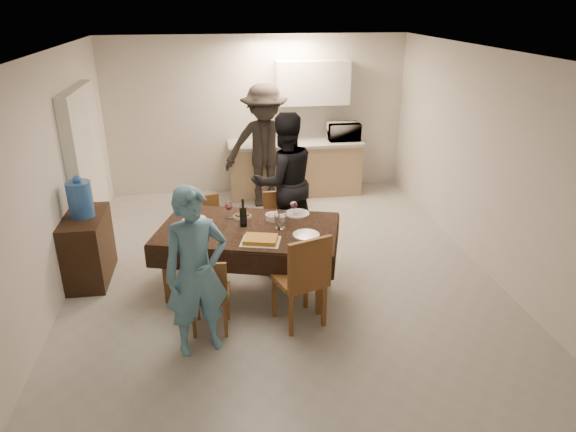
% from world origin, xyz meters
% --- Properties ---
extents(floor, '(5.00, 6.00, 0.02)m').
position_xyz_m(floor, '(0.00, 0.00, 0.00)').
color(floor, '#9D9E99').
rests_on(floor, ground).
extents(ceiling, '(5.00, 6.00, 0.02)m').
position_xyz_m(ceiling, '(0.00, 0.00, 2.60)').
color(ceiling, white).
rests_on(ceiling, wall_back).
extents(wall_back, '(5.00, 0.02, 2.60)m').
position_xyz_m(wall_back, '(0.00, 3.00, 1.30)').
color(wall_back, silver).
rests_on(wall_back, floor).
extents(wall_front, '(5.00, 0.02, 2.60)m').
position_xyz_m(wall_front, '(0.00, -3.00, 1.30)').
color(wall_front, silver).
rests_on(wall_front, floor).
extents(wall_left, '(0.02, 6.00, 2.60)m').
position_xyz_m(wall_left, '(-2.50, 0.00, 1.30)').
color(wall_left, silver).
rests_on(wall_left, floor).
extents(wall_right, '(0.02, 6.00, 2.60)m').
position_xyz_m(wall_right, '(2.50, 0.00, 1.30)').
color(wall_right, silver).
rests_on(wall_right, floor).
extents(stub_partition, '(0.15, 1.40, 2.10)m').
position_xyz_m(stub_partition, '(-2.42, 1.20, 1.05)').
color(stub_partition, silver).
rests_on(stub_partition, floor).
extents(kitchen_base_cabinet, '(2.20, 0.60, 0.86)m').
position_xyz_m(kitchen_base_cabinet, '(0.60, 2.68, 0.43)').
color(kitchen_base_cabinet, tan).
rests_on(kitchen_base_cabinet, floor).
extents(kitchen_worktop, '(2.24, 0.64, 0.05)m').
position_xyz_m(kitchen_worktop, '(0.60, 2.68, 0.89)').
color(kitchen_worktop, '#A5A5A0').
rests_on(kitchen_worktop, kitchen_base_cabinet).
extents(upper_cabinet, '(1.20, 0.34, 0.70)m').
position_xyz_m(upper_cabinet, '(0.90, 2.82, 1.85)').
color(upper_cabinet, silver).
rests_on(upper_cabinet, wall_back).
extents(dining_table, '(2.20, 1.64, 0.77)m').
position_xyz_m(dining_table, '(-0.42, -0.36, 0.73)').
color(dining_table, black).
rests_on(dining_table, floor).
extents(chair_near_left, '(0.42, 0.42, 0.46)m').
position_xyz_m(chair_near_left, '(-0.87, -1.19, 0.52)').
color(chair_near_left, brown).
rests_on(chair_near_left, floor).
extents(chair_near_right, '(0.59, 0.61, 0.56)m').
position_xyz_m(chair_near_right, '(0.03, -1.21, 0.63)').
color(chair_near_right, brown).
rests_on(chair_near_right, floor).
extents(chair_far_left, '(0.46, 0.47, 0.45)m').
position_xyz_m(chair_far_left, '(-0.87, 0.31, 0.51)').
color(chair_far_left, brown).
rests_on(chair_far_left, floor).
extents(chair_far_right, '(0.39, 0.39, 0.45)m').
position_xyz_m(chair_far_right, '(0.03, 0.31, 0.51)').
color(chair_far_right, brown).
rests_on(chair_far_right, floor).
extents(console, '(0.44, 0.88, 0.81)m').
position_xyz_m(console, '(-2.28, 0.13, 0.41)').
color(console, black).
rests_on(console, floor).
extents(water_jug, '(0.27, 0.27, 0.41)m').
position_xyz_m(water_jug, '(-2.28, 0.13, 1.02)').
color(water_jug, '#346ABC').
rests_on(water_jug, console).
extents(wine_bottle, '(0.08, 0.08, 0.33)m').
position_xyz_m(wine_bottle, '(-0.47, -0.31, 0.93)').
color(wine_bottle, black).
rests_on(wine_bottle, dining_table).
extents(water_pitcher, '(0.13, 0.13, 0.19)m').
position_xyz_m(water_pitcher, '(-0.07, -0.41, 0.86)').
color(water_pitcher, white).
rests_on(water_pitcher, dining_table).
extents(savoury_tart, '(0.47, 0.39, 0.05)m').
position_xyz_m(savoury_tart, '(-0.32, -0.74, 0.79)').
color(savoury_tart, gold).
rests_on(savoury_tart, dining_table).
extents(salad_bowl, '(0.18, 0.18, 0.07)m').
position_xyz_m(salad_bowl, '(-0.12, -0.18, 0.80)').
color(salad_bowl, silver).
rests_on(salad_bowl, dining_table).
extents(mushroom_dish, '(0.19, 0.19, 0.03)m').
position_xyz_m(mushroom_dish, '(-0.47, -0.08, 0.78)').
color(mushroom_dish, silver).
rests_on(mushroom_dish, dining_table).
extents(wine_glass_a, '(0.09, 0.09, 0.19)m').
position_xyz_m(wine_glass_a, '(-0.97, -0.61, 0.86)').
color(wine_glass_a, white).
rests_on(wine_glass_a, dining_table).
extents(wine_glass_b, '(0.09, 0.09, 0.19)m').
position_xyz_m(wine_glass_b, '(0.13, -0.11, 0.86)').
color(wine_glass_b, white).
rests_on(wine_glass_b, dining_table).
extents(wine_glass_c, '(0.09, 0.09, 0.21)m').
position_xyz_m(wine_glass_c, '(-0.62, -0.06, 0.87)').
color(wine_glass_c, white).
rests_on(wine_glass_c, dining_table).
extents(plate_near_left, '(0.27, 0.27, 0.02)m').
position_xyz_m(plate_near_left, '(-1.02, -0.66, 0.77)').
color(plate_near_left, silver).
rests_on(plate_near_left, dining_table).
extents(plate_near_right, '(0.29, 0.29, 0.02)m').
position_xyz_m(plate_near_right, '(0.18, -0.66, 0.77)').
color(plate_near_right, silver).
rests_on(plate_near_right, dining_table).
extents(plate_far_left, '(0.27, 0.27, 0.02)m').
position_xyz_m(plate_far_left, '(-1.02, -0.06, 0.77)').
color(plate_far_left, silver).
rests_on(plate_far_left, dining_table).
extents(plate_far_right, '(0.29, 0.29, 0.02)m').
position_xyz_m(plate_far_right, '(0.18, -0.06, 0.77)').
color(plate_far_right, silver).
rests_on(plate_far_right, dining_table).
extents(microwave, '(0.53, 0.36, 0.29)m').
position_xyz_m(microwave, '(1.42, 2.68, 1.06)').
color(microwave, silver).
rests_on(microwave, kitchen_worktop).
extents(person_near, '(0.68, 0.54, 1.64)m').
position_xyz_m(person_near, '(-0.97, -1.41, 0.82)').
color(person_near, '#568CAC').
rests_on(person_near, floor).
extents(person_far, '(1.03, 0.89, 1.83)m').
position_xyz_m(person_far, '(0.13, 0.69, 0.91)').
color(person_far, black).
rests_on(person_far, floor).
extents(person_kitchen, '(1.26, 0.72, 1.94)m').
position_xyz_m(person_kitchen, '(0.04, 2.23, 0.97)').
color(person_kitchen, black).
rests_on(person_kitchen, floor).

